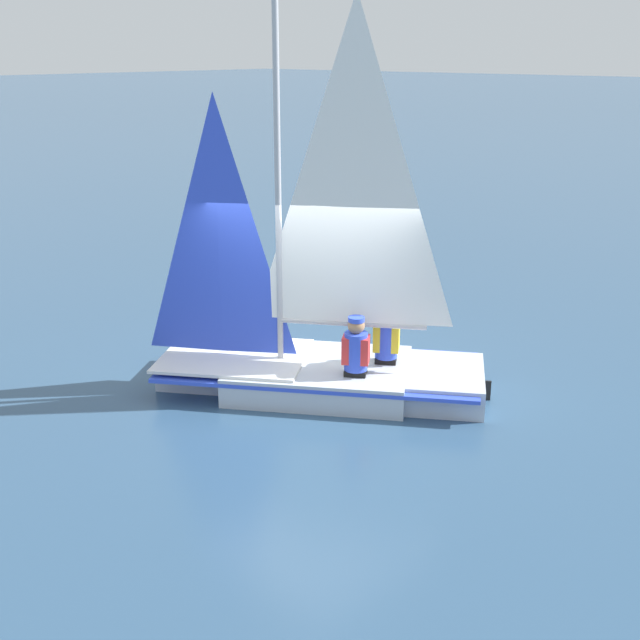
# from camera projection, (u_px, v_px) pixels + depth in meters

# --- Properties ---
(ground_plane) EXTENTS (260.00, 260.00, 0.00)m
(ground_plane) POSITION_uv_depth(u_px,v_px,m) (320.00, 389.00, 10.86)
(ground_plane) COLOR #2D4C6B
(sailboat_main) EXTENTS (4.45, 3.63, 5.15)m
(sailboat_main) POSITION_uv_depth(u_px,v_px,m) (320.00, 342.00, 10.64)
(sailboat_main) COLOR #B2BCCC
(sailboat_main) RESTS_ON ground_plane
(sailor_helm) EXTENTS (0.43, 0.41, 1.16)m
(sailor_helm) POSITION_uv_depth(u_px,v_px,m) (356.00, 357.00, 10.26)
(sailor_helm) COLOR black
(sailor_helm) RESTS_ON ground_plane
(sailor_crew) EXTENTS (0.43, 0.41, 1.16)m
(sailor_crew) POSITION_uv_depth(u_px,v_px,m) (386.00, 345.00, 10.67)
(sailor_crew) COLOR black
(sailor_crew) RESTS_ON ground_plane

